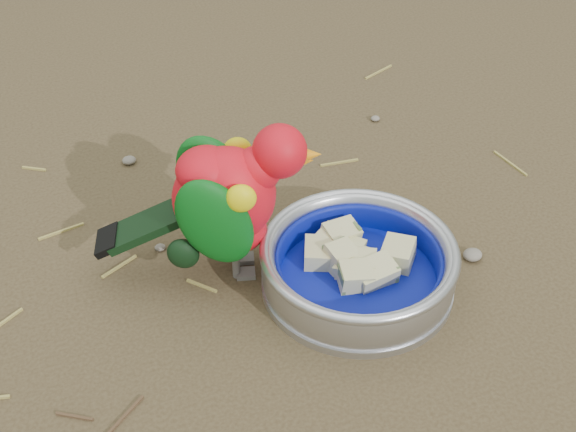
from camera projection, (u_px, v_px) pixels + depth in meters
name	position (u px, v px, depth m)	size (l,w,h in m)	color
ground	(309.00, 287.00, 0.95)	(60.00, 60.00, 0.00)	#463824
food_bowl	(357.00, 282.00, 0.94)	(0.23, 0.23, 0.02)	#B2B2BA
bowl_wall	(359.00, 263.00, 0.93)	(0.23, 0.23, 0.04)	#B2B2BA
fruit_wedges	(358.00, 267.00, 0.93)	(0.14, 0.14, 0.03)	#CAC689
lory_parrot	(229.00, 207.00, 0.91)	(0.11, 0.24, 0.19)	red
ground_debris	(312.00, 269.00, 0.97)	(0.90, 0.80, 0.01)	olive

